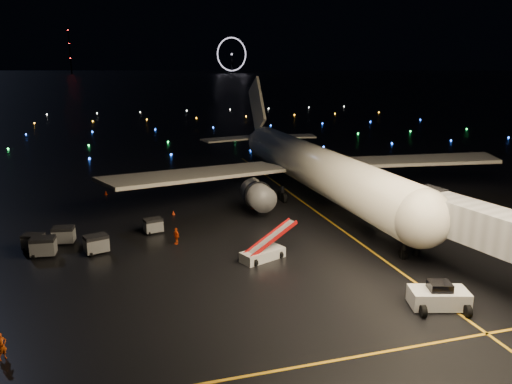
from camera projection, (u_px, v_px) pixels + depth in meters
ground at (127, 90)px, 318.10m from camera, size 2000.00×2000.00×0.00m
lane_centre at (331, 222)px, 56.60m from camera, size 0.25×80.00×0.02m
lane_cross at (241, 377)px, 28.79m from camera, size 60.00×0.25×0.02m
airliner at (306, 140)px, 65.58m from camera, size 54.79×52.16×15.22m
pushback_tug at (439, 295)px, 36.77m from camera, size 4.62×3.26×1.99m
belt_loader at (263, 244)px, 45.54m from camera, size 6.36×3.91×3.00m
crew_a at (1, 346)px, 30.30m from camera, size 0.78×0.75×1.80m
crew_c at (176, 236)px, 49.59m from camera, size 0.80×1.08×1.71m
safety_cone_0 at (282, 224)px, 55.06m from camera, size 0.48×0.48×0.53m
safety_cone_1 at (252, 207)px, 61.60m from camera, size 0.48×0.48×0.53m
safety_cone_2 at (173, 213)px, 59.23m from camera, size 0.59×0.59×0.52m
safety_cone_3 at (106, 193)px, 68.11m from camera, size 0.64×0.64×0.55m
ferris_wheel at (232, 56)px, 747.49m from camera, size 49.33×16.80×52.00m
radio_mast at (70, 51)px, 702.51m from camera, size 1.80×1.80×64.00m
taxiway_lights at (154, 127)px, 137.85m from camera, size 164.00×92.00×0.36m
baggage_cart_0 at (153, 226)px, 52.85m from camera, size 2.10×1.69×1.57m
baggage_cart_1 at (43, 247)px, 46.47m from camera, size 2.31×1.73×1.84m
baggage_cart_2 at (96, 244)px, 47.21m from camera, size 2.45×2.04×1.79m
baggage_cart_3 at (64, 235)px, 49.74m from camera, size 2.24×1.72×1.74m
baggage_cart_4 at (34, 242)px, 48.01m from camera, size 2.24×1.92×1.61m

